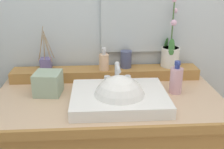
% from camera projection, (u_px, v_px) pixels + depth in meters
% --- Properties ---
extents(back_ledge, '(1.08, 0.13, 0.06)m').
position_uv_depth(back_ledge, '(106.00, 73.00, 1.60)').
color(back_ledge, '#A8763C').
rests_on(back_ledge, vanity_cabinet).
extents(sink_basin, '(0.45, 0.36, 0.28)m').
position_uv_depth(sink_basin, '(119.00, 100.00, 1.30)').
color(sink_basin, white).
rests_on(sink_basin, vanity_cabinet).
extents(potted_plant, '(0.11, 0.12, 0.40)m').
position_uv_depth(potted_plant, '(170.00, 53.00, 1.60)').
color(potted_plant, silver).
rests_on(potted_plant, back_ledge).
extents(soap_dispenser, '(0.06, 0.06, 0.13)m').
position_uv_depth(soap_dispenser, '(104.00, 61.00, 1.55)').
color(soap_dispenser, '#E4B68E').
rests_on(soap_dispenser, back_ledge).
extents(tumbler_cup, '(0.07, 0.07, 0.10)m').
position_uv_depth(tumbler_cup, '(126.00, 59.00, 1.59)').
color(tumbler_cup, '#454B6C').
rests_on(tumbler_cup, back_ledge).
extents(reed_diffuser, '(0.09, 0.08, 0.25)m').
position_uv_depth(reed_diffuser, '(46.00, 63.00, 1.58)').
color(reed_diffuser, slate).
rests_on(reed_diffuser, back_ledge).
extents(lotion_bottle, '(0.06, 0.07, 0.17)m').
position_uv_depth(lotion_bottle, '(176.00, 80.00, 1.40)').
color(lotion_bottle, '#D29EAB').
rests_on(lotion_bottle, vanity_cabinet).
extents(tissue_box, '(0.14, 0.14, 0.12)m').
position_uv_depth(tissue_box, '(48.00, 83.00, 1.40)').
color(tissue_box, '#97AC92').
rests_on(tissue_box, vanity_cabinet).
extents(mirror, '(0.41, 0.02, 0.49)m').
position_uv_depth(mirror, '(137.00, 10.00, 1.55)').
color(mirror, silver).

